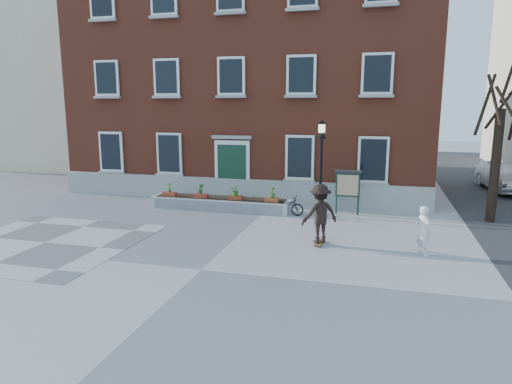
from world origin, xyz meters
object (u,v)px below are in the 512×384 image
(parked_car, at_px, (504,177))
(notice_board, at_px, (348,185))
(bicycle, at_px, (286,205))
(skateboarder, at_px, (320,214))
(bystander, at_px, (424,230))
(lamp_post, at_px, (321,155))

(parked_car, distance_m, notice_board, 10.67)
(bicycle, distance_m, skateboarder, 4.21)
(bystander, bearing_deg, parked_car, -58.59)
(parked_car, bearing_deg, lamp_post, -143.54)
(bicycle, height_order, bystander, bystander)
(parked_car, xyz_separation_m, notice_board, (-7.63, -7.44, 0.49))
(bystander, height_order, notice_board, notice_board)
(skateboarder, bearing_deg, bystander, -3.93)
(parked_car, height_order, bystander, bystander)
(lamp_post, bearing_deg, skateboarder, -82.76)
(bystander, bearing_deg, notice_board, -7.08)
(parked_car, distance_m, lamp_post, 11.92)
(bicycle, bearing_deg, bystander, -123.61)
(parked_car, bearing_deg, bicycle, -146.71)
(bystander, height_order, lamp_post, lamp_post)
(parked_car, height_order, lamp_post, lamp_post)
(notice_board, xyz_separation_m, skateboarder, (-0.57, -4.50, -0.22))
(skateboarder, bearing_deg, notice_board, 82.75)
(bicycle, height_order, lamp_post, lamp_post)
(bystander, xyz_separation_m, skateboarder, (-3.21, 0.22, 0.27))
(bicycle, relative_size, skateboarder, 0.76)
(lamp_post, relative_size, skateboarder, 1.94)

